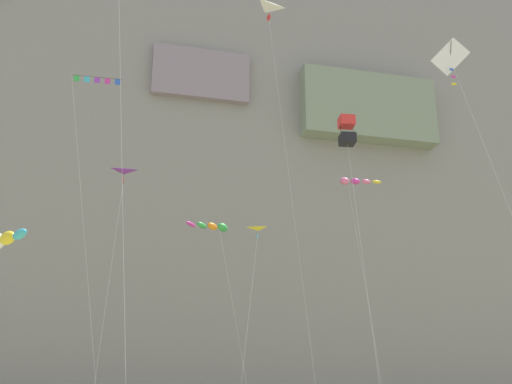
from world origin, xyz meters
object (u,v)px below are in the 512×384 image
at_px(kite_box_upper_right, 347,131).
at_px(kite_banner_high_left, 96,100).
at_px(kite_delta_low_right, 123,185).
at_px(kite_delta_low_left, 257,246).
at_px(kite_delta_near_cliff, 266,26).
at_px(kite_windsock_mid_right, 355,182).
at_px(kite_windsock_far_right, 213,227).
at_px(kite_diamond_mid_left, 452,62).

distance_m(kite_box_upper_right, kite_banner_high_left, 20.20).
bearing_deg(kite_delta_low_right, kite_delta_low_left, -48.13).
bearing_deg(kite_delta_near_cliff, kite_box_upper_right, -50.70).
bearing_deg(kite_windsock_mid_right, kite_banner_high_left, -172.99).
xyz_separation_m(kite_delta_low_right, kite_banner_high_left, (-2.58, -3.73, 5.59)).
xyz_separation_m(kite_box_upper_right, kite_delta_low_left, (-5.41, 3.52, -7.45)).
relative_size(kite_delta_near_cliff, kite_banner_high_left, 1.17).
relative_size(kite_windsock_far_right, kite_delta_low_left, 1.22).
bearing_deg(kite_delta_low_right, kite_windsock_far_right, -23.48).
height_order(kite_delta_low_right, kite_delta_low_left, kite_delta_low_right).
distance_m(kite_delta_low_right, kite_delta_low_left, 15.09).
bearing_deg(kite_banner_high_left, kite_windsock_far_right, 3.83).
bearing_deg(kite_windsock_mid_right, kite_delta_near_cliff, -143.64).
height_order(kite_diamond_mid_left, kite_windsock_mid_right, kite_diamond_mid_left).
relative_size(kite_windsock_mid_right, kite_banner_high_left, 0.79).
distance_m(kite_windsock_far_right, kite_diamond_mid_left, 21.25).
bearing_deg(kite_delta_low_left, kite_windsock_far_right, 104.86).
relative_size(kite_delta_low_right, kite_delta_near_cliff, 0.63).
distance_m(kite_windsock_far_right, kite_delta_low_left, 7.74).
distance_m(kite_delta_low_right, kite_windsock_mid_right, 20.19).
relative_size(kite_diamond_mid_left, kite_delta_near_cliff, 0.81).
bearing_deg(kite_delta_low_right, kite_windsock_mid_right, -2.68).
xyz_separation_m(kite_box_upper_right, kite_windsock_mid_right, (5.76, 12.54, 1.20)).
bearing_deg(kite_delta_near_cliff, kite_delta_low_left, -125.34).
relative_size(kite_box_upper_right, kite_delta_low_left, 1.58).
height_order(kite_delta_low_right, kite_diamond_mid_left, kite_diamond_mid_left).
bearing_deg(kite_delta_low_left, kite_box_upper_right, -33.07).
distance_m(kite_windsock_far_right, kite_windsock_mid_right, 14.31).
relative_size(kite_delta_low_right, kite_windsock_far_right, 1.24).
bearing_deg(kite_banner_high_left, kite_delta_low_right, 55.34).
bearing_deg(kite_delta_near_cliff, kite_delta_low_right, 140.58).
xyz_separation_m(kite_diamond_mid_left, kite_delta_low_left, (-11.70, 7.10, -11.62)).
bearing_deg(kite_delta_near_cliff, kite_diamond_mid_left, -39.75).
bearing_deg(kite_windsock_far_right, kite_diamond_mid_left, -45.93).
xyz_separation_m(kite_delta_low_right, kite_delta_near_cliff, (10.10, -8.30, 11.42)).
xyz_separation_m(kite_box_upper_right, kite_banner_high_left, (-16.92, 9.75, 5.14)).
bearing_deg(kite_delta_low_left, kite_diamond_mid_left, -31.24).
bearing_deg(kite_diamond_mid_left, kite_delta_low_left, 148.76).
xyz_separation_m(kite_diamond_mid_left, kite_banner_high_left, (-23.21, 13.32, 0.96)).
height_order(kite_box_upper_right, kite_windsock_mid_right, kite_windsock_mid_right).
height_order(kite_box_upper_right, kite_delta_near_cliff, kite_delta_near_cliff).
distance_m(kite_box_upper_right, kite_delta_low_left, 9.86).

